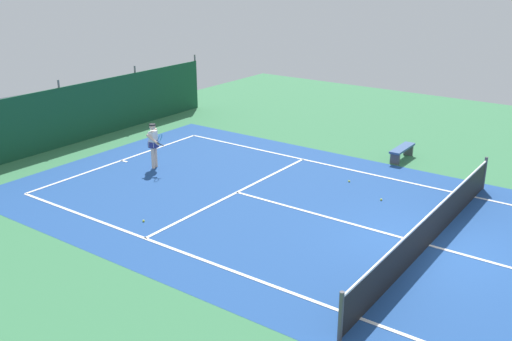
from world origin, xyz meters
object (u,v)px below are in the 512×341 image
at_px(tennis_player, 154,142).
at_px(tennis_ball_by_sideline, 349,181).
at_px(courtside_bench, 402,150).
at_px(tennis_ball_midcourt, 381,200).
at_px(tennis_ball_near_player, 144,221).
at_px(tennis_net, 431,228).
at_px(parked_car, 21,120).

relative_size(tennis_player, tennis_ball_by_sideline, 24.85).
distance_m(tennis_player, tennis_ball_by_sideline, 7.09).
distance_m(tennis_ball_by_sideline, courtside_bench, 3.38).
relative_size(tennis_player, tennis_ball_midcourt, 24.85).
relative_size(tennis_ball_near_player, courtside_bench, 0.04).
relative_size(tennis_ball_near_player, tennis_ball_by_sideline, 1.00).
bearing_deg(courtside_bench, tennis_net, -151.99).
height_order(tennis_net, tennis_player, tennis_player).
bearing_deg(tennis_ball_near_player, tennis_ball_midcourt, -41.87).
height_order(tennis_net, tennis_ball_by_sideline, tennis_net).
height_order(tennis_ball_by_sideline, parked_car, parked_car).
relative_size(tennis_ball_near_player, tennis_ball_midcourt, 1.00).
distance_m(tennis_net, tennis_ball_near_player, 7.98).
bearing_deg(tennis_net, tennis_ball_by_sideline, 52.31).
distance_m(tennis_net, courtside_bench, 7.15).
xyz_separation_m(tennis_ball_midcourt, tennis_ball_by_sideline, (0.88, 1.57, 0.00)).
xyz_separation_m(tennis_player, parked_car, (-0.69, 7.10, -0.12)).
bearing_deg(tennis_net, tennis_player, 88.97).
bearing_deg(tennis_ball_midcourt, tennis_net, -132.57).
xyz_separation_m(tennis_net, tennis_ball_near_player, (-3.38, 7.22, -0.48)).
relative_size(tennis_net, tennis_ball_near_player, 153.33).
bearing_deg(tennis_net, parked_car, 91.65).
distance_m(tennis_ball_midcourt, courtside_bench, 4.34).
bearing_deg(courtside_bench, parked_car, 115.86).
bearing_deg(tennis_ball_near_player, parked_car, 74.24).
bearing_deg(tennis_player, tennis_ball_by_sideline, 96.16).
height_order(tennis_player, parked_car, parked_car).
xyz_separation_m(tennis_player, courtside_bench, (6.12, -6.96, -0.59)).
relative_size(tennis_player, tennis_ball_near_player, 24.85).
height_order(tennis_ball_midcourt, tennis_ball_by_sideline, same).
distance_m(tennis_player, tennis_ball_midcourt, 8.29).
distance_m(tennis_ball_midcourt, parked_car, 15.35).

